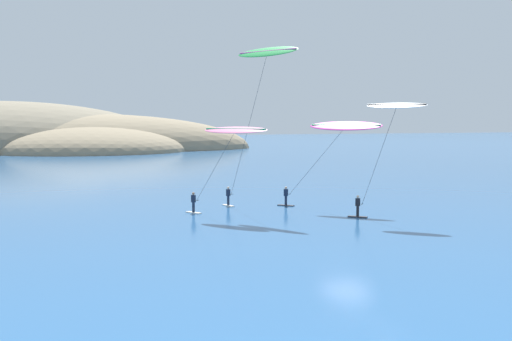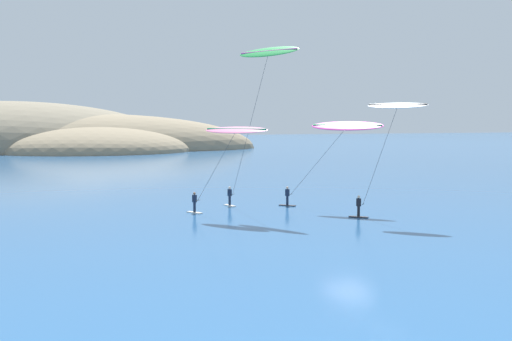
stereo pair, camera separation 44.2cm
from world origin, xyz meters
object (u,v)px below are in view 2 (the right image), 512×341
object	(u,v)px
kitesurfer_magenta	(343,130)
kitesurfer_pink	(233,135)
kitesurfer_green	(266,62)
kitesurfer_white	(394,115)

from	to	relation	value
kitesurfer_magenta	kitesurfer_pink	world-z (taller)	kitesurfer_magenta
kitesurfer_magenta	kitesurfer_green	bearing A→B (deg)	163.68
kitesurfer_white	kitesurfer_magenta	world-z (taller)	kitesurfer_white
kitesurfer_white	kitesurfer_pink	world-z (taller)	kitesurfer_white
kitesurfer_magenta	kitesurfer_pink	size ratio (longest dim) A/B	1.06
kitesurfer_white	kitesurfer_green	xyz separation A→B (m)	(-7.04, 8.19, 4.40)
kitesurfer_magenta	kitesurfer_pink	xyz separation A→B (m)	(-10.04, -0.77, -0.31)
kitesurfer_white	kitesurfer_magenta	bearing A→B (deg)	96.94
kitesurfer_magenta	kitesurfer_green	distance (m)	8.63
kitesurfer_pink	kitesurfer_green	distance (m)	7.52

